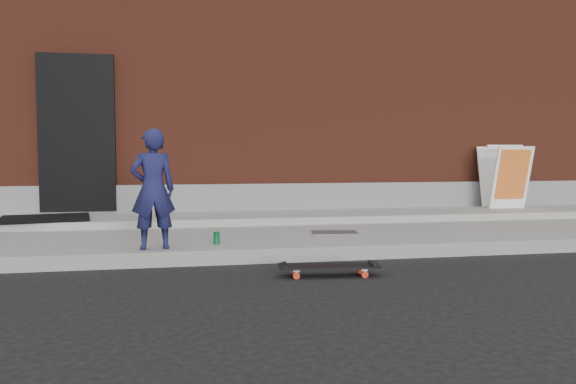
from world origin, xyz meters
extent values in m
plane|color=black|center=(0.00, 0.00, 0.00)|extent=(80.00, 80.00, 0.00)
cube|color=gray|center=(0.00, 1.50, 0.07)|extent=(20.00, 3.00, 0.15)
cube|color=gray|center=(0.00, 2.40, 0.20)|extent=(20.00, 1.20, 0.10)
cube|color=#60281A|center=(0.00, 7.00, 2.50)|extent=(20.00, 8.00, 5.00)
cube|color=gray|center=(0.00, 2.97, 0.45)|extent=(20.00, 0.10, 0.40)
cube|color=black|center=(-2.60, 2.96, 1.40)|extent=(1.05, 0.12, 2.25)
imported|color=#181945|center=(-1.42, 0.20, 0.75)|extent=(0.48, 0.35, 1.21)
cylinder|color=red|center=(0.48, -0.61, 0.03)|extent=(0.06, 0.04, 0.06)
cylinder|color=red|center=(0.46, -0.81, 0.03)|extent=(0.06, 0.04, 0.06)
cylinder|color=red|center=(-0.13, -0.55, 0.03)|extent=(0.06, 0.04, 0.06)
cylinder|color=red|center=(-0.15, -0.74, 0.03)|extent=(0.06, 0.04, 0.06)
cube|color=#B1B1B6|center=(0.47, -0.71, 0.07)|extent=(0.08, 0.20, 0.02)
cube|color=#B1B1B6|center=(-0.14, -0.64, 0.07)|extent=(0.08, 0.20, 0.02)
cube|color=black|center=(0.16, -0.68, 0.09)|extent=(0.91, 0.32, 0.02)
cube|color=white|center=(3.91, 2.38, 0.74)|extent=(0.60, 0.29, 0.97)
cube|color=white|center=(3.92, 2.82, 0.74)|extent=(0.60, 0.29, 0.97)
cube|color=yellow|center=(3.91, 2.36, 0.69)|extent=(0.50, 0.22, 0.78)
cube|color=white|center=(3.92, 2.60, 1.22)|extent=(0.60, 0.06, 0.05)
cylinder|color=#1B8946|center=(-0.78, 0.39, 0.22)|extent=(0.09, 0.09, 0.13)
cube|color=black|center=(-2.90, 2.22, 0.27)|extent=(1.23, 1.06, 0.03)
cube|color=#505155|center=(0.67, 0.95, 0.16)|extent=(0.58, 0.42, 0.02)
camera|label=1|loc=(-1.14, -5.53, 1.10)|focal=35.00mm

